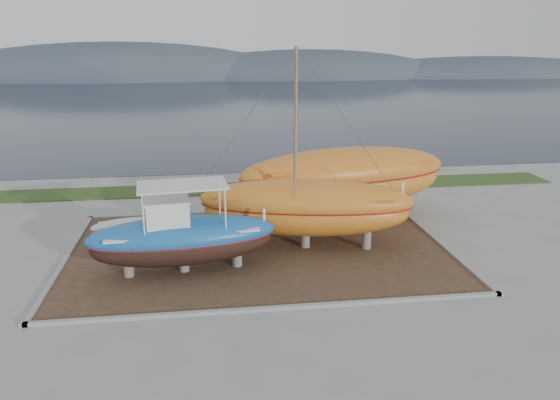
{
  "coord_description": "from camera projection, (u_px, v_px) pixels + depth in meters",
  "views": [
    {
      "loc": [
        -2.36,
        -20.75,
        10.03
      ],
      "look_at": [
        1.02,
        4.0,
        2.55
      ],
      "focal_mm": 35.0,
      "sensor_mm": 36.0,
      "label": 1
    }
  ],
  "objects": [
    {
      "name": "sea",
      "position": [
        219.0,
        101.0,
        89.32
      ],
      "size": [
        260.0,
        100.0,
        0.04
      ],
      "primitive_type": null,
      "color": "black",
      "rests_on": "ground"
    },
    {
      "name": "orange_sailboat",
      "position": [
        307.0,
        152.0,
        25.66
      ],
      "size": [
        10.81,
        5.03,
        9.6
      ],
      "primitive_type": null,
      "rotation": [
        0.0,
        0.0,
        -0.2
      ],
      "color": "#C46C1E",
      "rests_on": "dirt_patch"
    },
    {
      "name": "white_dinghy",
      "position": [
        129.0,
        230.0,
        27.73
      ],
      "size": [
        3.91,
        1.99,
        1.12
      ],
      "primitive_type": null,
      "rotation": [
        0.0,
        0.0,
        0.17
      ],
      "color": "silver",
      "rests_on": "dirt_patch"
    },
    {
      "name": "dirt_patch",
      "position": [
        259.0,
        250.0,
        26.67
      ],
      "size": [
        18.0,
        12.0,
        0.06
      ],
      "primitive_type": "cube",
      "color": "#422D1E",
      "rests_on": "ground"
    },
    {
      "name": "ground",
      "position": [
        269.0,
        286.0,
        22.88
      ],
      "size": [
        140.0,
        140.0,
        0.0
      ],
      "primitive_type": "plane",
      "color": "gray",
      "rests_on": "ground"
    },
    {
      "name": "grass_strip",
      "position": [
        243.0,
        188.0,
        37.58
      ],
      "size": [
        44.0,
        3.0,
        0.08
      ],
      "primitive_type": "cube",
      "color": "#284219",
      "rests_on": "ground"
    },
    {
      "name": "orange_bare_hull",
      "position": [
        345.0,
        185.0,
        30.5
      ],
      "size": [
        12.72,
        5.93,
        4.02
      ],
      "primitive_type": null,
      "rotation": [
        0.0,
        0.0,
        0.19
      ],
      "color": "#C46C1E",
      "rests_on": "dirt_patch"
    },
    {
      "name": "mountain_ridge",
      "position": [
        213.0,
        77.0,
        141.52
      ],
      "size": [
        200.0,
        36.0,
        20.0
      ],
      "primitive_type": null,
      "color": "#333D49",
      "rests_on": "ground"
    },
    {
      "name": "curb_frame",
      "position": [
        259.0,
        249.0,
        26.65
      ],
      "size": [
        18.6,
        12.6,
        0.15
      ],
      "primitive_type": null,
      "color": "gray",
      "rests_on": "ground"
    },
    {
      "name": "blue_caique",
      "position": [
        182.0,
        229.0,
        23.69
      ],
      "size": [
        8.48,
        3.45,
        3.97
      ],
      "primitive_type": null,
      "rotation": [
        0.0,
        0.0,
        0.11
      ],
      "color": "#1B5FA9",
      "rests_on": "dirt_patch"
    }
  ]
}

